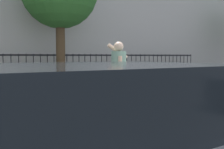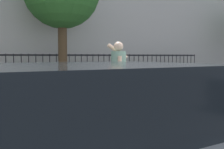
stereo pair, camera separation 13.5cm
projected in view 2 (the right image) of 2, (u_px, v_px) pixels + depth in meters
name	position (u px, v px, depth m)	size (l,w,h in m)	color
ground_plane	(209.00, 128.00, 5.33)	(60.00, 60.00, 0.00)	black
sidewalk	(145.00, 107.00, 7.23)	(28.00, 4.40, 0.15)	gray
iron_fence	(90.00, 68.00, 10.37)	(12.03, 0.04, 1.60)	black
pedestrian_on_phone	(119.00, 73.00, 5.83)	(0.55, 0.72, 1.69)	beige
street_bench	(194.00, 79.00, 9.53)	(1.60, 0.45, 0.95)	brown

